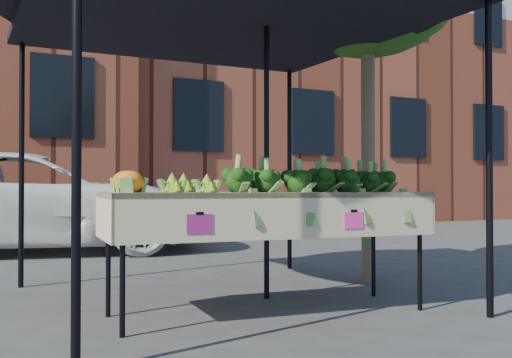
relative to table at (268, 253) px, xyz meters
name	(u,v)px	position (x,y,z in m)	size (l,w,h in m)	color
ground	(292,309)	(0.24, 0.05, -0.45)	(90.00, 90.00, 0.00)	#37373A
table	(268,253)	(0.00, 0.00, 0.00)	(2.46, 1.00, 0.90)	beige
canopy	(225,135)	(-0.08, 0.62, 0.92)	(3.16, 3.16, 2.74)	black
broccoli_heap	(311,176)	(0.39, 0.03, 0.58)	(1.59, 0.56, 0.25)	black
romanesco_cluster	(184,178)	(-0.66, -0.01, 0.55)	(0.42, 0.46, 0.19)	#8CBB30
cauliflower_pair	(128,180)	(-1.03, 0.07, 0.54)	(0.22, 0.42, 0.17)	orange
vehicle	(33,75)	(-1.09, 5.33, 2.14)	(2.39, 1.44, 5.17)	white
street_tree	(368,83)	(1.59, 0.88, 1.53)	(2.01, 2.01, 3.95)	#1E4C14
building_right	(286,84)	(7.24, 12.55, 3.80)	(12.00, 8.00, 8.50)	brown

